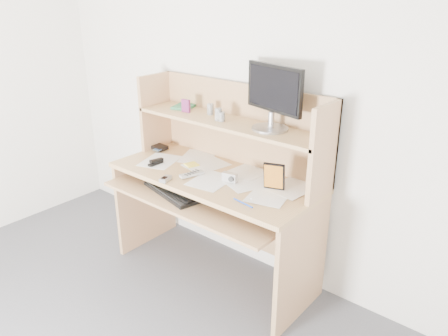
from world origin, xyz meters
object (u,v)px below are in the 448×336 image
Objects in this scene: desk at (221,179)px; game_case at (274,176)px; keyboard at (172,191)px; monitor at (273,95)px; tv_remote at (192,174)px.

desk reaches higher than game_case.
desk is at bearing 155.42° from game_case.
keyboard is (-0.16, -0.30, -0.03)m from desk.
desk is 2.88× the size of keyboard.
keyboard is 0.88m from monitor.
desk is 8.64× the size of tv_remote.
game_case is at bearing 33.69° from tv_remote.
monitor is at bearing 52.75° from tv_remote.
tv_remote is 0.93× the size of game_case.
desk is 3.22× the size of monitor.
desk is at bearing 74.33° from keyboard.
desk is 0.68m from monitor.
tv_remote reaches higher than keyboard.
game_case is 0.40× the size of monitor.
tv_remote is at bearing 175.62° from game_case.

